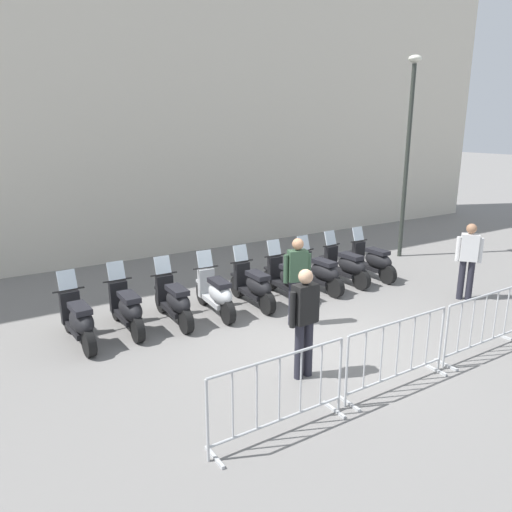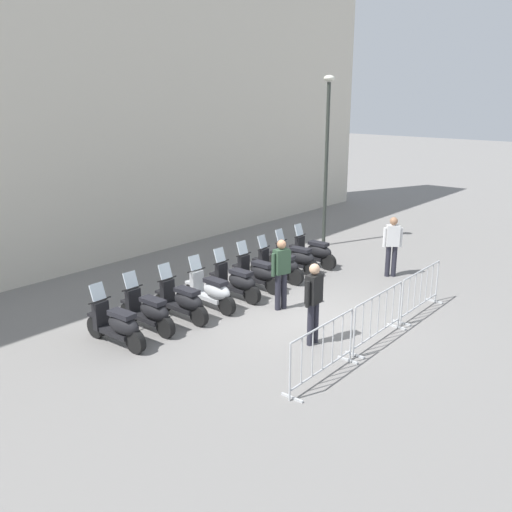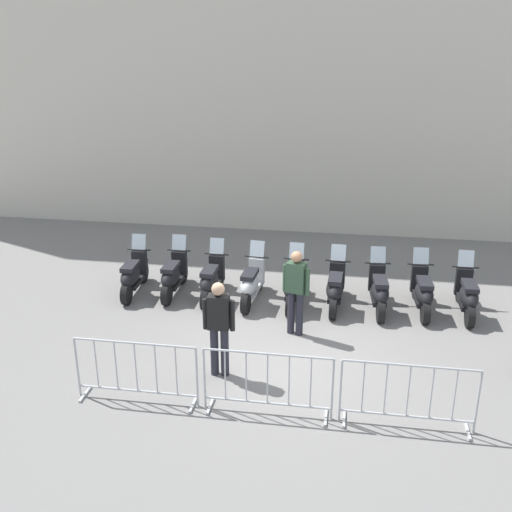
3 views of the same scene
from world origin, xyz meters
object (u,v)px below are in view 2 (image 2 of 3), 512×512
motorcycle_2 (182,301)px  motorcycle_7 (296,258)px  barrier_segment_1 (378,318)px  officer_near_row_end (281,270)px  barrier_segment_0 (323,352)px  motorcycle_8 (314,252)px  motorcycle_5 (258,273)px  motorcycle_1 (149,311)px  motorcycle_3 (211,291)px  officer_mid_plaza (392,243)px  motorcycle_4 (236,282)px  street_lamp (327,146)px  officer_by_barriers (314,299)px  motorcycle_6 (279,266)px  motorcycle_0 (117,325)px  barrier_segment_2 (420,292)px

motorcycle_2 → motorcycle_7: bearing=7.8°
barrier_segment_1 → officer_near_row_end: (-0.14, 2.67, 0.46)m
motorcycle_7 → barrier_segment_0: size_ratio=0.86×
motorcycle_2 → officer_near_row_end: (2.12, -1.08, 0.53)m
motorcycle_2 → motorcycle_8: same height
motorcycle_5 → motorcycle_1: bearing=-174.9°
motorcycle_8 → motorcycle_7: bearing=-174.3°
motorcycle_5 → officer_near_row_end: bearing=-112.2°
motorcycle_7 → barrier_segment_1: bearing=-117.0°
motorcycle_7 → motorcycle_3: bearing=-171.5°
barrier_segment_0 → barrier_segment_1: same height
motorcycle_1 → barrier_segment_1: 4.91m
motorcycle_2 → officer_mid_plaza: officer_mid_plaza is taller
motorcycle_8 → motorcycle_4: bearing=-171.9°
street_lamp → motorcycle_3: bearing=-163.1°
motorcycle_5 → barrier_segment_1: bearing=-96.0°
motorcycle_1 → motorcycle_3: size_ratio=1.00×
motorcycle_3 → barrier_segment_1: (1.37, -3.82, 0.07)m
officer_by_barriers → barrier_segment_1: bearing=-38.5°
motorcycle_2 → motorcycle_6: bearing=6.8°
officer_mid_plaza → officer_near_row_end: bearing=174.7°
barrier_segment_0 → officer_near_row_end: (1.94, 2.92, 0.46)m
motorcycle_3 → motorcycle_5: same height
barrier_segment_0 → officer_mid_plaza: size_ratio=1.16×
motorcycle_0 → barrier_segment_0: (1.97, -3.78, 0.07)m
motorcycle_8 → street_lamp: bearing=32.8°
motorcycle_1 → street_lamp: size_ratio=0.31×
motorcycle_2 → motorcycle_5: size_ratio=1.00×
barrier_segment_2 → officer_mid_plaza: bearing=47.1°
barrier_segment_0 → barrier_segment_1: (2.09, 0.25, 0.00)m
motorcycle_6 → motorcycle_8: size_ratio=0.99×
motorcycle_2 → motorcycle_3: 0.90m
motorcycle_0 → motorcycle_6: (5.39, 0.64, 0.00)m
motorcycle_7 → officer_mid_plaza: (1.76, -2.07, 0.53)m
motorcycle_6 → motorcycle_3: bearing=-172.5°
motorcycle_5 → motorcycle_6: size_ratio=1.01×
barrier_segment_0 → motorcycle_5: bearing=59.8°
motorcycle_2 → officer_mid_plaza: (6.25, -1.46, 0.53)m
motorcycle_8 → barrier_segment_1: 5.43m
motorcycle_6 → motorcycle_0: bearing=-173.2°
motorcycle_8 → barrier_segment_1: size_ratio=0.86×
motorcycle_2 → motorcycle_4: size_ratio=1.00×
officer_by_barriers → motorcycle_3: bearing=95.7°
motorcycle_1 → motorcycle_2: bearing=0.2°
motorcycle_0 → barrier_segment_1: bearing=-41.0°
motorcycle_6 → barrier_segment_0: size_ratio=0.86×
motorcycle_1 → barrier_segment_2: motorcycle_1 is taller
motorcycle_1 → officer_mid_plaza: (7.15, -1.46, 0.53)m
motorcycle_3 → barrier_segment_1: size_ratio=0.86×
motorcycle_4 → motorcycle_5: (0.89, 0.13, 0.00)m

